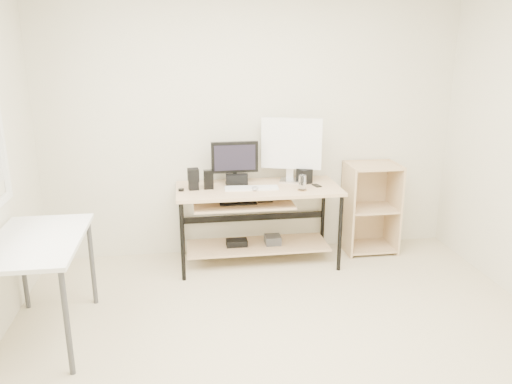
{
  "coord_description": "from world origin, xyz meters",
  "views": [
    {
      "loc": [
        -0.66,
        -2.71,
        2.0
      ],
      "look_at": [
        -0.07,
        1.3,
        0.81
      ],
      "focal_mm": 35.0,
      "sensor_mm": 36.0,
      "label": 1
    }
  ],
  "objects": [
    {
      "name": "room",
      "position": [
        -0.14,
        0.04,
        1.32
      ],
      "size": [
        4.01,
        4.01,
        2.62
      ],
      "color": "beige",
      "rests_on": "ground"
    },
    {
      "name": "desk",
      "position": [
        -0.03,
        1.66,
        0.54
      ],
      "size": [
        1.5,
        0.65,
        0.75
      ],
      "color": "#D7B588",
      "rests_on": "ground"
    },
    {
      "name": "side_table",
      "position": [
        -1.68,
        0.6,
        0.67
      ],
      "size": [
        0.6,
        1.0,
        0.75
      ],
      "color": "white",
      "rests_on": "ground"
    },
    {
      "name": "shelf_unit",
      "position": [
        1.15,
        1.82,
        0.45
      ],
      "size": [
        0.5,
        0.4,
        0.9
      ],
      "color": "#D6B686",
      "rests_on": "ground"
    },
    {
      "name": "black_monitor",
      "position": [
        -0.2,
        1.81,
        0.98
      ],
      "size": [
        0.44,
        0.18,
        0.4
      ],
      "rotation": [
        0.0,
        0.0,
        0.02
      ],
      "color": "black",
      "rests_on": "desk"
    },
    {
      "name": "white_imac",
      "position": [
        0.34,
        1.8,
        1.1
      ],
      "size": [
        0.56,
        0.23,
        0.61
      ],
      "rotation": [
        0.0,
        0.0,
        -0.32
      ],
      "color": "silver",
      "rests_on": "desk"
    },
    {
      "name": "keyboard",
      "position": [
        -0.07,
        1.6,
        0.76
      ],
      "size": [
        0.49,
        0.16,
        0.02
      ],
      "primitive_type": "cube",
      "rotation": [
        0.0,
        0.0,
        -0.05
      ],
      "color": "white",
      "rests_on": "desk"
    },
    {
      "name": "mouse",
      "position": [
        -0.04,
        1.56,
        0.77
      ],
      "size": [
        0.09,
        0.11,
        0.03
      ],
      "primitive_type": "ellipsoid",
      "rotation": [
        0.0,
        0.0,
        -0.28
      ],
      "color": "#A9A9AE",
      "rests_on": "desk"
    },
    {
      "name": "center_speaker",
      "position": [
        -0.19,
        1.75,
        0.8
      ],
      "size": [
        0.21,
        0.1,
        0.1
      ],
      "primitive_type": "cube",
      "rotation": [
        0.0,
        0.0,
        -0.07
      ],
      "color": "black",
      "rests_on": "desk"
    },
    {
      "name": "speaker_left",
      "position": [
        -0.59,
        1.66,
        0.85
      ],
      "size": [
        0.11,
        0.11,
        0.19
      ],
      "rotation": [
        0.0,
        0.0,
        0.1
      ],
      "color": "black",
      "rests_on": "desk"
    },
    {
      "name": "speaker_right",
      "position": [
        0.45,
        1.73,
        0.82
      ],
      "size": [
        0.15,
        0.15,
        0.14
      ],
      "primitive_type": "cube",
      "rotation": [
        0.0,
        0.0,
        0.35
      ],
      "color": "black",
      "rests_on": "desk"
    },
    {
      "name": "audio_controller",
      "position": [
        -0.46,
        1.66,
        0.84
      ],
      "size": [
        0.09,
        0.06,
        0.18
      ],
      "primitive_type": "cube",
      "rotation": [
        0.0,
        0.0,
        0.04
      ],
      "color": "black",
      "rests_on": "desk"
    },
    {
      "name": "volume_puck",
      "position": [
        -0.7,
        1.63,
        0.76
      ],
      "size": [
        0.05,
        0.05,
        0.02
      ],
      "primitive_type": "cylinder",
      "rotation": [
        0.0,
        0.0,
        -0.02
      ],
      "color": "black",
      "rests_on": "desk"
    },
    {
      "name": "smartphone",
      "position": [
        0.54,
        1.61,
        0.75
      ],
      "size": [
        0.08,
        0.11,
        0.01
      ],
      "primitive_type": "cube",
      "rotation": [
        0.0,
        0.0,
        0.24
      ],
      "color": "black",
      "rests_on": "desk"
    },
    {
      "name": "coaster",
      "position": [
        0.38,
        1.49,
        0.75
      ],
      "size": [
        0.09,
        0.09,
        0.01
      ],
      "primitive_type": "cylinder",
      "rotation": [
        0.0,
        0.0,
        -0.07
      ],
      "color": "#A97C4C",
      "rests_on": "desk"
    },
    {
      "name": "drinking_glass",
      "position": [
        0.38,
        1.49,
        0.82
      ],
      "size": [
        0.07,
        0.07,
        0.13
      ],
      "primitive_type": "cylinder",
      "rotation": [
        0.0,
        0.0,
        -0.07
      ],
      "color": "white",
      "rests_on": "coaster"
    }
  ]
}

